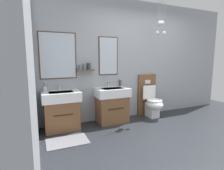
{
  "coord_description": "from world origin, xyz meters",
  "views": [
    {
      "loc": [
        -2.36,
        -2.04,
        1.37
      ],
      "look_at": [
        -0.93,
        1.28,
        0.84
      ],
      "focal_mm": 28.53,
      "sensor_mm": 36.0,
      "label": 1
    }
  ],
  "objects_px": {
    "toilet": "(150,101)",
    "vanity_sink_right": "(112,104)",
    "vanity_sink_left": "(62,110)",
    "soap_dispenser": "(120,83)",
    "toothbrush_cup": "(45,88)"
  },
  "relations": [
    {
      "from": "vanity_sink_left",
      "to": "toilet",
      "type": "height_order",
      "value": "toilet"
    },
    {
      "from": "vanity_sink_right",
      "to": "toilet",
      "type": "xyz_separation_m",
      "value": [
        1.01,
        0.0,
        -0.02
      ]
    },
    {
      "from": "vanity_sink_left",
      "to": "toilet",
      "type": "xyz_separation_m",
      "value": [
        2.08,
        0.0,
        -0.02
      ]
    },
    {
      "from": "vanity_sink_left",
      "to": "soap_dispenser",
      "type": "distance_m",
      "value": 1.43
    },
    {
      "from": "vanity_sink_right",
      "to": "soap_dispenser",
      "type": "height_order",
      "value": "soap_dispenser"
    },
    {
      "from": "vanity_sink_right",
      "to": "soap_dispenser",
      "type": "distance_m",
      "value": 0.55
    },
    {
      "from": "toilet",
      "to": "toothbrush_cup",
      "type": "relative_size",
      "value": 4.82
    },
    {
      "from": "vanity_sink_right",
      "to": "toothbrush_cup",
      "type": "height_order",
      "value": "toothbrush_cup"
    },
    {
      "from": "soap_dispenser",
      "to": "toothbrush_cup",
      "type": "bearing_deg",
      "value": -179.64
    },
    {
      "from": "vanity_sink_right",
      "to": "toilet",
      "type": "relative_size",
      "value": 0.75
    },
    {
      "from": "toilet",
      "to": "vanity_sink_right",
      "type": "bearing_deg",
      "value": -179.83
    },
    {
      "from": "toothbrush_cup",
      "to": "soap_dispenser",
      "type": "xyz_separation_m",
      "value": [
        1.63,
        0.01,
        0.02
      ]
    },
    {
      "from": "vanity_sink_left",
      "to": "toilet",
      "type": "relative_size",
      "value": 0.75
    },
    {
      "from": "vanity_sink_left",
      "to": "toilet",
      "type": "distance_m",
      "value": 2.08
    },
    {
      "from": "vanity_sink_right",
      "to": "toilet",
      "type": "distance_m",
      "value": 1.01
    }
  ]
}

